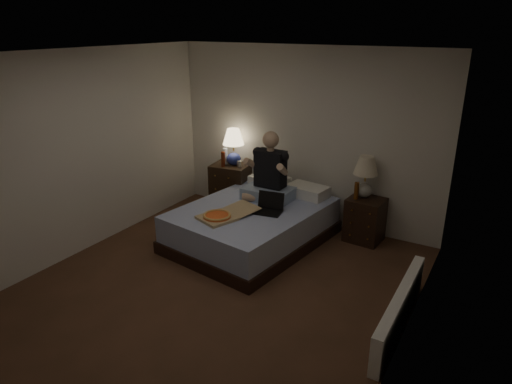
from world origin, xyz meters
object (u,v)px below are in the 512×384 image
Objects in this scene: lamp_left at (234,147)px; pizza_box at (217,216)px; bed at (252,225)px; lamp_right at (365,177)px; soda_can at (239,164)px; beer_bottle_left at (223,159)px; laptop at (268,204)px; nightstand_left at (232,186)px; person at (269,166)px; nightstand_right at (365,220)px; beer_bottle_right at (356,191)px; radiator at (400,310)px; water_bottle at (225,156)px.

pizza_box is (0.67, -1.42, -0.46)m from lamp_left.
bed is 3.59× the size of lamp_right.
lamp_right reaches higher than soda_can.
lamp_left is at bearing 59.90° from beer_bottle_left.
soda_can is at bearing 129.18° from laptop.
person is at bearing -35.39° from nightstand_left.
beer_bottle_left is 0.30× the size of pizza_box.
nightstand_right is at bearing 62.88° from pizza_box.
pizza_box is at bearing -70.51° from nightstand_left.
beer_bottle_left is at bearing 137.96° from laptop.
lamp_right reaches higher than bed.
nightstand_left is at bearing 153.12° from person.
beer_bottle_right is (-0.13, -0.07, 0.41)m from nightstand_right.
pizza_box is 2.37m from radiator.
nightstand_right is 2.32m from water_bottle.
person is 0.58× the size of radiator.
lamp_left reaches higher than nightstand_left.
pizza_box reaches higher than bed.
person is at bearing 96.99° from pizza_box.
nightstand_left is 0.45× the size of radiator.
beer_bottle_right is (2.03, -0.12, 0.35)m from nightstand_left.
lamp_right is (1.21, 0.86, 0.62)m from bed.
nightstand_left is 0.46m from soda_can.
water_bottle reaches higher than nightstand_right.
water_bottle is at bearing 134.87° from laptop.
beer_bottle_right is at bearing -3.42° from lamp_left.
person is at bearing -29.23° from lamp_left.
nightstand_left is 3.15× the size of beer_bottle_right.
water_bottle reaches higher than laptop.
radiator is (0.95, -1.73, -0.67)m from lamp_right.
nightstand_left is 3.51m from radiator.
soda_can is (-1.91, -0.07, -0.10)m from lamp_right.
nightstand_right is at bearing 20.52° from person.
lamp_left is at bearing 11.95° from water_bottle.
person is (1.01, -0.46, 0.12)m from water_bottle.
lamp_left is at bearing 151.83° from person.
nightstand_left is at bearing 150.42° from radiator.
soda_can is 3.36m from radiator.
beer_bottle_right reaches higher than soda_can.
water_bottle is 1.63m from pizza_box.
person is at bearing -156.06° from nightstand_right.
soda_can is (0.27, -0.04, -0.07)m from water_bottle.
bed is 8.74× the size of beer_bottle_left.
beer_bottle_left is at bearing -178.98° from beer_bottle_right.
bed is at bearing -144.60° from lamp_right.
person reaches higher than nightstand_left.
person is (0.93, -0.49, 0.61)m from nightstand_left.
nightstand_left reaches higher than bed.
nightstand_left is at bearing 160.36° from soda_can.
beer_bottle_right is at bearing -119.57° from lamp_right.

